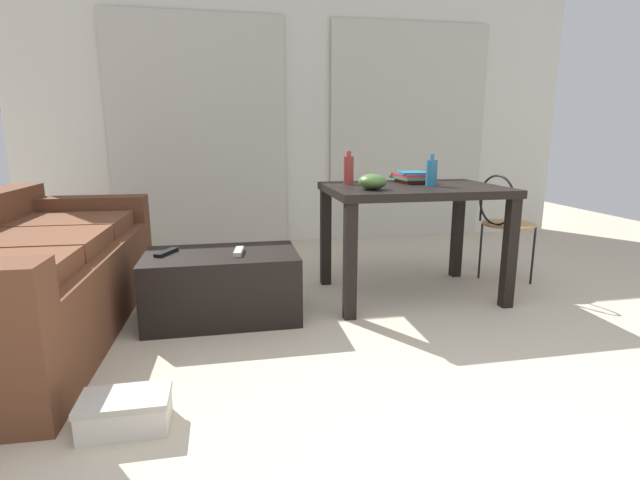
% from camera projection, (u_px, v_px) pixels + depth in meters
% --- Properties ---
extents(ground_plane, '(8.60, 8.60, 0.00)m').
position_uv_depth(ground_plane, '(368.00, 314.00, 2.91)').
color(ground_plane, beige).
extents(wall_back, '(5.47, 0.10, 2.62)m').
position_uv_depth(wall_back, '(307.00, 110.00, 4.73)').
color(wall_back, silver).
rests_on(wall_back, ground).
extents(curtains, '(3.74, 0.03, 2.16)m').
position_uv_depth(curtains, '(308.00, 134.00, 4.69)').
color(curtains, beige).
rests_on(curtains, ground).
extents(couch, '(0.98, 2.10, 0.73)m').
position_uv_depth(couch, '(23.00, 280.00, 2.56)').
color(couch, brown).
rests_on(couch, ground).
extents(coffee_table, '(0.88, 0.52, 0.40)m').
position_uv_depth(coffee_table, '(222.00, 286.00, 2.81)').
color(coffee_table, black).
rests_on(coffee_table, ground).
extents(craft_table, '(1.13, 0.79, 0.75)m').
position_uv_depth(craft_table, '(413.00, 203.00, 3.13)').
color(craft_table, black).
rests_on(craft_table, ground).
extents(wire_chair, '(0.37, 0.39, 0.80)m').
position_uv_depth(wire_chair, '(503.00, 216.00, 3.43)').
color(wire_chair, '#B7844C').
rests_on(wire_chair, ground).
extents(bottle_near, '(0.07, 0.07, 0.22)m').
position_uv_depth(bottle_near, '(349.00, 170.00, 3.17)').
color(bottle_near, '#99332D').
rests_on(bottle_near, craft_table).
extents(bottle_far, '(0.07, 0.07, 0.20)m').
position_uv_depth(bottle_far, '(432.00, 173.00, 3.07)').
color(bottle_far, teal).
rests_on(bottle_far, craft_table).
extents(bowl, '(0.17, 0.17, 0.10)m').
position_uv_depth(bowl, '(372.00, 182.00, 2.88)').
color(bowl, '#477033').
rests_on(bowl, craft_table).
extents(book_stack, '(0.24, 0.30, 0.08)m').
position_uv_depth(book_stack, '(412.00, 177.00, 3.30)').
color(book_stack, red).
rests_on(book_stack, craft_table).
extents(tv_remote_primary, '(0.07, 0.18, 0.03)m').
position_uv_depth(tv_remote_primary, '(239.00, 251.00, 2.75)').
color(tv_remote_primary, '#B7B7B2').
rests_on(tv_remote_primary, coffee_table).
extents(tv_remote_secondary, '(0.12, 0.18, 0.02)m').
position_uv_depth(tv_remote_secondary, '(166.00, 252.00, 2.74)').
color(tv_remote_secondary, black).
rests_on(tv_remote_secondary, coffee_table).
extents(shoebox, '(0.32, 0.19, 0.13)m').
position_uv_depth(shoebox, '(126.00, 412.00, 1.76)').
color(shoebox, beige).
rests_on(shoebox, ground).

